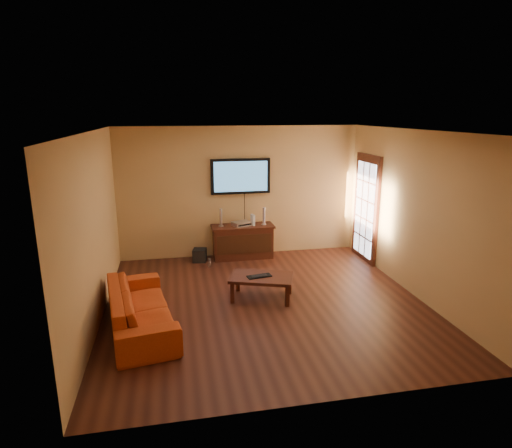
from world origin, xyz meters
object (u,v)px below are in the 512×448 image
object	(u,v)px
sofa	(140,301)
subwoofer	(200,255)
game_console	(253,220)
speaker_left	(221,218)
speaker_right	(264,217)
television	(241,176)
bottle	(209,263)
keyboard	(259,276)
coffee_table	(261,279)
media_console	(243,241)
av_receiver	(242,224)

from	to	relation	value
sofa	subwoofer	size ratio (longest dim) A/B	7.78
game_console	subwoofer	xyz separation A→B (m)	(-1.12, -0.06, -0.68)
speaker_left	speaker_right	world-z (taller)	speaker_left
speaker_right	game_console	size ratio (longest dim) A/B	1.65
television	game_console	bearing A→B (deg)	-45.35
sofa	game_console	distance (m)	3.44
bottle	keyboard	size ratio (longest dim) A/B	0.45
television	coffee_table	size ratio (longest dim) A/B	1.08
subwoofer	bottle	distance (m)	0.42
speaker_left	keyboard	xyz separation A→B (m)	(0.37, -2.11, -0.47)
subwoofer	keyboard	world-z (taller)	keyboard
media_console	game_console	bearing A→B (deg)	-2.49
sofa	bottle	xyz separation A→B (m)	(1.17, 2.24, -0.31)
speaker_left	speaker_right	size ratio (longest dim) A/B	1.01
speaker_left	game_console	world-z (taller)	speaker_left
sofa	speaker_right	distance (m)	3.59
sofa	av_receiver	distance (m)	3.31
coffee_table	game_console	size ratio (longest dim) A/B	5.11
coffee_table	sofa	xyz separation A→B (m)	(-1.88, -0.62, 0.06)
media_console	subwoofer	bearing A→B (deg)	-175.64
media_console	subwoofer	xyz separation A→B (m)	(-0.91, -0.07, -0.22)
speaker_left	av_receiver	distance (m)	0.44
media_console	bottle	xyz separation A→B (m)	(-0.74, -0.45, -0.26)
game_console	speaker_right	bearing A→B (deg)	-11.51
sofa	game_console	size ratio (longest dim) A/B	9.14
coffee_table	speaker_left	distance (m)	2.19
television	speaker_left	distance (m)	0.95
media_console	keyboard	size ratio (longest dim) A/B	3.12
bottle	television	bearing A→B (deg)	41.39
coffee_table	keyboard	bearing A→B (deg)	-154.90
media_console	bottle	bearing A→B (deg)	-148.85
keyboard	bottle	bearing A→B (deg)	112.12
speaker_left	keyboard	size ratio (longest dim) A/B	0.90
speaker_left	media_console	bearing A→B (deg)	-2.36
media_console	coffee_table	distance (m)	2.07
television	game_console	xyz separation A→B (m)	(0.21, -0.22, -0.88)
speaker_left	speaker_right	xyz separation A→B (m)	(0.89, -0.04, -0.00)
speaker_right	av_receiver	size ratio (longest dim) A/B	1.03
media_console	bottle	size ratio (longest dim) A/B	6.89
game_console	keyboard	size ratio (longest dim) A/B	0.54
speaker_left	speaker_right	distance (m)	0.89
av_receiver	game_console	distance (m)	0.25
speaker_right	keyboard	xyz separation A→B (m)	(-0.52, -2.07, -0.47)
television	keyboard	size ratio (longest dim) A/B	2.97
subwoofer	bottle	xyz separation A→B (m)	(0.16, -0.38, -0.04)
bottle	keyboard	bearing A→B (deg)	-67.88
game_console	media_console	bearing A→B (deg)	168.07
bottle	game_console	bearing A→B (deg)	24.73
coffee_table	subwoofer	size ratio (longest dim) A/B	4.35
coffee_table	subwoofer	bearing A→B (deg)	113.52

